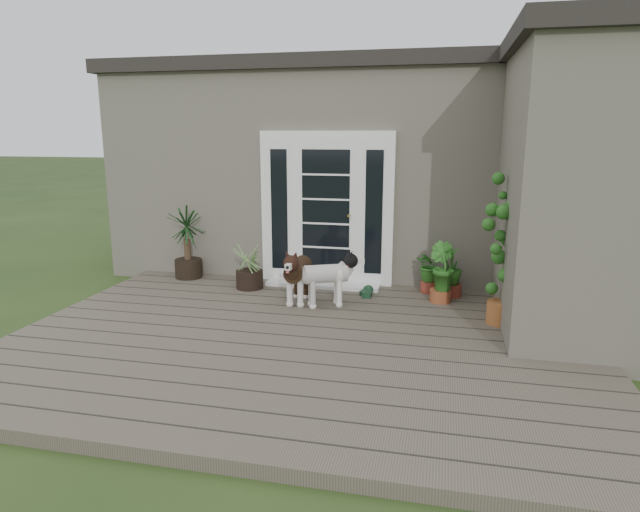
# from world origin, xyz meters

# --- Properties ---
(deck) EXTENTS (6.20, 4.60, 0.12)m
(deck) POSITION_xyz_m (0.00, 0.40, 0.06)
(deck) COLOR #6B5B4C
(deck) RESTS_ON ground
(house_main) EXTENTS (7.40, 4.00, 3.10)m
(house_main) POSITION_xyz_m (0.00, 4.65, 1.55)
(house_main) COLOR #665E54
(house_main) RESTS_ON ground
(roof_main) EXTENTS (7.60, 4.20, 0.20)m
(roof_main) POSITION_xyz_m (0.00, 4.65, 3.20)
(roof_main) COLOR #2D2826
(roof_main) RESTS_ON house_main
(house_wing) EXTENTS (1.60, 2.40, 3.10)m
(house_wing) POSITION_xyz_m (2.90, 1.50, 1.55)
(house_wing) COLOR #665E54
(house_wing) RESTS_ON ground
(roof_wing) EXTENTS (1.80, 2.60, 0.20)m
(roof_wing) POSITION_xyz_m (2.90, 1.50, 3.20)
(roof_wing) COLOR #2D2826
(roof_wing) RESTS_ON house_wing
(door_unit) EXTENTS (1.90, 0.14, 2.15)m
(door_unit) POSITION_xyz_m (-0.20, 2.60, 1.19)
(door_unit) COLOR white
(door_unit) RESTS_ON deck
(door_step) EXTENTS (1.60, 0.40, 0.05)m
(door_step) POSITION_xyz_m (-0.20, 2.40, 0.14)
(door_step) COLOR white
(door_step) RESTS_ON deck
(brindle_dog) EXTENTS (0.35, 0.78, 0.64)m
(brindle_dog) POSITION_xyz_m (-0.34, 1.56, 0.44)
(brindle_dog) COLOR #332012
(brindle_dog) RESTS_ON deck
(white_dog) EXTENTS (0.79, 0.59, 0.61)m
(white_dog) POSITION_xyz_m (0.03, 1.49, 0.42)
(white_dog) COLOR white
(white_dog) RESTS_ON deck
(spider_plant) EXTENTS (0.81, 0.81, 0.67)m
(spider_plant) POSITION_xyz_m (-1.18, 2.06, 0.46)
(spider_plant) COLOR #A0BE75
(spider_plant) RESTS_ON deck
(yucca) EXTENTS (0.79, 0.79, 1.10)m
(yucca) POSITION_xyz_m (-2.27, 2.40, 0.67)
(yucca) COLOR black
(yucca) RESTS_ON deck
(herb_a) EXTENTS (0.59, 0.59, 0.53)m
(herb_a) POSITION_xyz_m (1.28, 2.40, 0.38)
(herb_a) COLOR #17521D
(herb_a) RESTS_ON deck
(herb_b) EXTENTS (0.53, 0.53, 0.56)m
(herb_b) POSITION_xyz_m (1.43, 1.99, 0.40)
(herb_b) COLOR #205719
(herb_b) RESTS_ON deck
(herb_c) EXTENTS (0.35, 0.35, 0.52)m
(herb_c) POSITION_xyz_m (1.55, 2.28, 0.38)
(herb_c) COLOR #1E5A19
(herb_c) RESTS_ON deck
(sapling) EXTENTS (0.69, 0.69, 1.80)m
(sapling) POSITION_xyz_m (2.12, 1.31, 1.02)
(sapling) COLOR #2A641C
(sapling) RESTS_ON deck
(clog_left) EXTENTS (0.17, 0.28, 0.08)m
(clog_left) POSITION_xyz_m (0.44, 2.12, 0.16)
(clog_left) COLOR black
(clog_left) RESTS_ON deck
(clog_right) EXTENTS (0.16, 0.33, 0.10)m
(clog_right) POSITION_xyz_m (0.48, 2.04, 0.17)
(clog_right) COLOR #15351F
(clog_right) RESTS_ON deck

